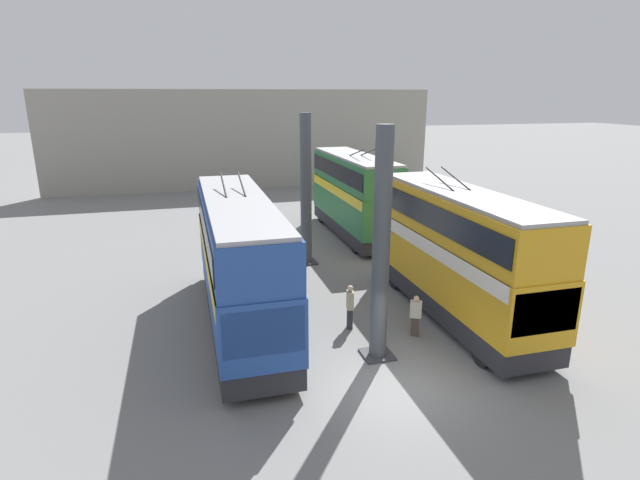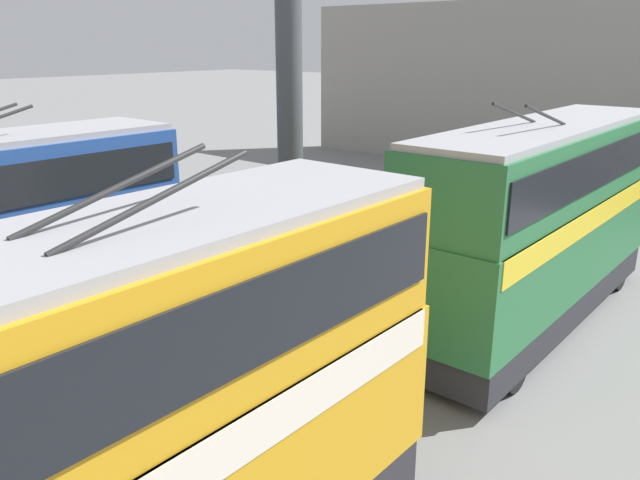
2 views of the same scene
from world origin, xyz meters
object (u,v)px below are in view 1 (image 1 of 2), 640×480
person_by_left_row (416,315)px  person_aisle_midway (350,306)px  bus_left_near (459,247)px  bus_right_far (240,255)px  bus_left_far (354,191)px  oil_drum (277,270)px

person_by_left_row → person_aisle_midway: bearing=87.1°
bus_left_near → bus_right_far: bus_left_near is taller
bus_left_far → person_aisle_midway: (-12.42, 4.40, -1.95)m
bus_left_far → person_aisle_midway: bearing=160.5°
bus_left_near → person_by_left_row: (-1.09, 2.26, -2.09)m
bus_left_near → oil_drum: bus_left_near is taller
bus_left_far → bus_right_far: (-10.99, 8.31, -0.03)m
bus_left_near → bus_left_far: 12.52m
bus_right_far → oil_drum: (4.56, -2.23, -2.39)m
bus_right_far → bus_left_far: bearing=-37.1°
bus_left_near → person_aisle_midway: (0.11, 4.40, -1.99)m
bus_left_near → person_aisle_midway: 4.83m
bus_left_near → oil_drum: bearing=45.0°
bus_left_far → oil_drum: bearing=136.6°
bus_right_far → person_aisle_midway: bearing=-110.1°
bus_left_far → person_by_left_row: (-13.61, 2.26, -2.05)m
bus_right_far → oil_drum: bearing=-26.1°
bus_left_near → person_by_left_row: bus_left_near is taller
bus_left_near → bus_right_far: 8.46m
bus_right_far → oil_drum: 5.60m
person_aisle_midway → oil_drum: 6.24m
bus_left_far → person_aisle_midway: bus_left_far is taller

